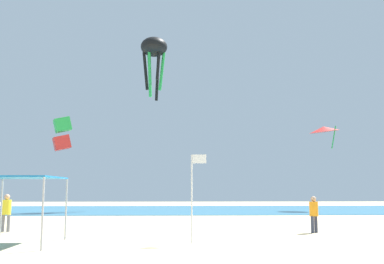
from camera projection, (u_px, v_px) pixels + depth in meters
ground at (216, 241)px, 18.55m from camera, size 110.00×110.00×0.10m
ocean_strip at (192, 210)px, 44.84m from camera, size 110.00×19.83×0.03m
canopy_tent at (21, 180)px, 17.07m from camera, size 2.76×3.39×2.58m
person_near_tent at (314, 211)px, 21.38m from camera, size 0.42×0.42×1.75m
person_leftmost at (6, 210)px, 21.90m from camera, size 0.47×0.44×1.84m
banner_flag at (194, 189)px, 17.51m from camera, size 0.61×0.06×3.46m
kite_delta_red at (324, 129)px, 44.35m from camera, size 3.99×3.97×2.55m
kite_octopus_black at (154, 50)px, 47.03m from camera, size 3.92×3.92×6.65m
kite_box_green at (62, 134)px, 40.08m from camera, size 1.97×1.82×3.13m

